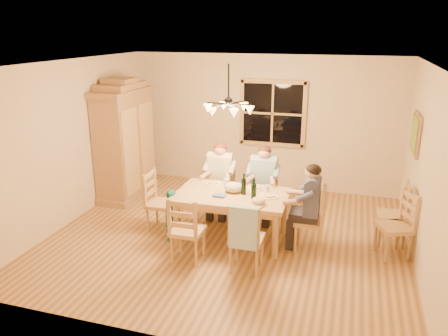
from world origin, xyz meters
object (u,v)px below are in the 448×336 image
(adult_plaid_man, at_px, (264,174))
(chair_spare_back, at_px, (391,225))
(chair_far_left, at_px, (220,199))
(dining_table, at_px, (232,200))
(adult_woman, at_px, (220,170))
(chair_end_left, at_px, (162,212))
(chair_far_right, at_px, (263,204))
(chair_near_left, at_px, (188,240))
(adult_slate_man, at_px, (311,197))
(chair_near_right, at_px, (247,248))
(chair_end_right, at_px, (309,230))
(wine_bottle_a, at_px, (244,184))
(chair_spare_front, at_px, (393,237))
(armoire, at_px, (125,143))
(child, at_px, (173,216))
(chandelier, at_px, (229,107))
(wine_bottle_b, at_px, (254,189))

(adult_plaid_man, xyz_separation_m, chair_spare_back, (2.05, -0.25, -0.54))
(chair_far_left, bearing_deg, dining_table, 117.90)
(adult_woman, bearing_deg, chair_end_left, 46.74)
(chair_far_right, bearing_deg, chair_near_left, 64.80)
(adult_slate_man, bearing_deg, chair_near_right, 136.74)
(adult_slate_man, relative_size, chair_spare_back, 0.88)
(chair_far_right, xyz_separation_m, chair_spare_back, (2.05, -0.25, 0.00))
(chair_far_left, relative_size, chair_end_right, 1.00)
(chair_near_right, bearing_deg, wine_bottle_a, 106.70)
(dining_table, bearing_deg, chair_near_left, -117.14)
(chair_end_right, bearing_deg, dining_table, 90.00)
(chair_far_left, distance_m, chair_spare_front, 2.89)
(chair_near_right, height_order, chair_spare_back, same)
(armoire, xyz_separation_m, chair_spare_back, (4.87, -0.67, -0.75))
(chair_far_right, bearing_deg, chair_far_left, 0.00)
(armoire, bearing_deg, adult_slate_man, -18.28)
(adult_woman, relative_size, chair_spare_front, 0.88)
(child, bearing_deg, dining_table, -33.13)
(chair_near_left, bearing_deg, chair_near_right, -0.00)
(adult_plaid_man, xyz_separation_m, chair_spare_front, (2.05, -0.67, -0.54))
(chandelier, relative_size, chair_far_left, 0.78)
(chair_near_left, distance_m, adult_slate_man, 1.89)
(chair_near_right, distance_m, wine_bottle_b, 0.92)
(chair_end_right, relative_size, chair_spare_front, 1.00)
(adult_plaid_man, relative_size, chair_spare_back, 0.88)
(chair_near_right, distance_m, adult_plaid_man, 1.71)
(dining_table, xyz_separation_m, chair_far_left, (-0.44, 0.80, -0.35))
(adult_plaid_man, bearing_deg, chair_far_right, -90.75)
(adult_plaid_man, height_order, wine_bottle_b, adult_plaid_man)
(chair_near_left, xyz_separation_m, chair_spare_front, (2.79, 0.96, 0.00))
(dining_table, height_order, chair_end_left, chair_end_left)
(chandelier, xyz_separation_m, chair_end_right, (1.26, -0.04, -1.77))
(chair_end_right, bearing_deg, wine_bottle_a, 88.56)
(adult_slate_man, bearing_deg, chair_far_right, 46.64)
(chair_far_right, xyz_separation_m, chair_near_left, (-0.74, -1.63, 0.00))
(chair_far_left, relative_size, chair_far_right, 1.00)
(adult_woman, bearing_deg, dining_table, 117.90)
(adult_slate_man, bearing_deg, chair_spare_front, -84.41)
(chair_far_right, bearing_deg, armoire, -9.21)
(chair_near_left, xyz_separation_m, adult_slate_man, (1.61, 0.83, 0.54))
(chair_end_right, bearing_deg, chair_spare_back, -65.85)
(chair_spare_front, bearing_deg, chair_far_right, 49.29)
(chair_near_right, bearing_deg, chair_far_right, 93.37)
(chair_far_right, xyz_separation_m, chair_end_left, (-1.51, -0.83, 0.00))
(wine_bottle_a, bearing_deg, chair_near_left, -125.24)
(child, bearing_deg, adult_slate_man, -44.23)
(chair_spare_front, height_order, chair_spare_back, same)
(child, distance_m, chair_spare_front, 3.27)
(chandelier, relative_size, chair_near_left, 0.78)
(armoire, bearing_deg, wine_bottle_a, -24.26)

